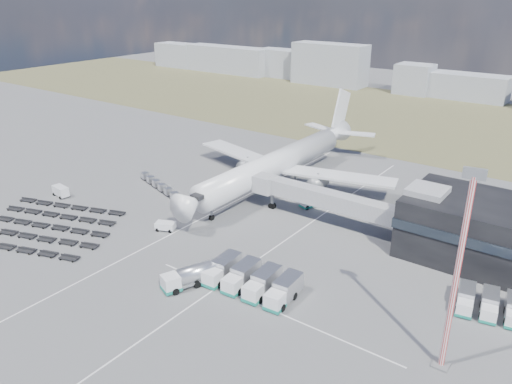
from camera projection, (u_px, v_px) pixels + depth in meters
The scene contains 16 objects.
ground at pixel (179, 237), 89.09m from camera, with size 420.00×420.00×0.00m, color #565659.
grass_strip at pixel (405, 118), 171.13m from camera, with size 420.00×90.00×0.01m, color brown.
lane_markings at pixel (232, 246), 85.98m from camera, with size 47.12×110.00×0.01m.
terminal at pixel (501, 234), 78.83m from camera, with size 30.40×16.40×11.00m.
jet_bridge at pixel (315, 196), 93.70m from camera, with size 30.30×3.80×7.05m.
airliner at pixel (280, 162), 111.22m from camera, with size 51.59×64.53×17.62m.
skyline at pixel (445, 78), 198.89m from camera, with size 299.66×21.19×22.93m.
fuel_tanker at pixel (194, 275), 74.52m from camera, with size 6.13×10.26×3.25m.
pushback_tug at pixel (165, 226), 91.52m from camera, with size 3.54×1.99×1.57m, color silver.
utility_van at pixel (61, 191), 106.25m from camera, with size 4.16×1.88×2.23m, color silver.
catering_truck at pixel (312, 200), 101.58m from camera, with size 3.80×5.80×2.47m.
service_trucks_near at pixel (252, 280), 73.27m from camera, with size 13.80×8.17×2.97m.
service_trucks_far at pixel (490, 304), 67.98m from camera, with size 9.22×7.62×2.50m.
uld_row at pixel (159, 185), 109.98m from camera, with size 16.73×6.68×1.55m.
baggage_dollies at pixel (40, 225), 92.85m from camera, with size 32.36×27.27×0.76m.
floodlight_mast at pixel (457, 275), 54.17m from camera, with size 2.36×1.91×24.77m.
Camera 1 is at (58.07, -55.76, 41.39)m, focal length 35.00 mm.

